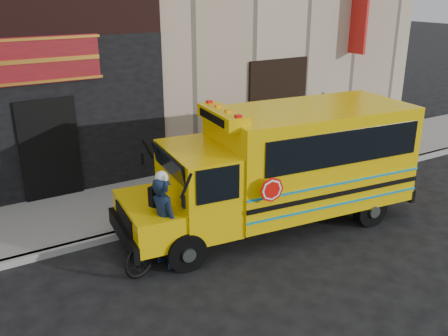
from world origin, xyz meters
TOP-DOWN VIEW (x-y plane):
  - ground at (0.00, 0.00)m, footprint 120.00×120.00m
  - curb at (0.00, 2.60)m, footprint 40.00×0.20m
  - sidewalk at (0.00, 4.10)m, footprint 40.00×3.00m
  - school_bus at (1.12, 1.29)m, footprint 7.09×2.84m
  - sign_pole at (3.12, 2.38)m, footprint 0.10×0.23m
  - bicycle at (-2.15, 1.00)m, footprint 1.93×1.03m
  - cyclist at (-2.11, 0.95)m, footprint 0.64×0.79m

SIDE VIEW (x-z plane):
  - ground at x=0.00m, z-range 0.00..0.00m
  - curb at x=0.00m, z-range 0.00..0.15m
  - sidewalk at x=0.00m, z-range 0.00..0.15m
  - bicycle at x=-2.15m, z-range 0.00..1.11m
  - cyclist at x=-2.11m, z-range 0.00..1.89m
  - school_bus at x=1.12m, z-range 0.05..2.97m
  - sign_pole at x=3.12m, z-range 0.16..2.88m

